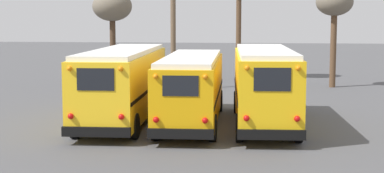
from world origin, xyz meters
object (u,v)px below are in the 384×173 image
(bare_tree_0, at_px, (112,9))
(bare_tree_1, at_px, (334,5))
(utility_pole, at_px, (173,16))
(school_bus_0, at_px, (123,82))
(school_bus_2, at_px, (264,84))
(school_bus_1, at_px, (192,87))

(bare_tree_0, bearing_deg, bare_tree_1, 4.44)
(utility_pole, distance_m, bare_tree_0, 4.59)
(school_bus_0, xyz_separation_m, school_bus_2, (6.28, -0.45, 0.04))
(school_bus_0, relative_size, utility_pole, 1.14)
(school_bus_1, bearing_deg, school_bus_0, 173.38)
(school_bus_1, distance_m, utility_pole, 12.64)
(utility_pole, xyz_separation_m, bare_tree_1, (10.40, 2.58, 0.69))
(school_bus_1, distance_m, bare_tree_0, 15.51)
(bare_tree_0, relative_size, bare_tree_1, 0.97)
(school_bus_0, xyz_separation_m, bare_tree_0, (-3.74, 13.06, 3.47))
(bare_tree_1, bearing_deg, school_bus_2, -107.81)
(school_bus_2, relative_size, bare_tree_0, 1.49)
(school_bus_0, bearing_deg, utility_pole, 87.11)
(bare_tree_1, bearing_deg, school_bus_0, -127.73)
(school_bus_0, bearing_deg, bare_tree_0, 105.97)
(bare_tree_0, bearing_deg, school_bus_2, -53.44)
(school_bus_1, bearing_deg, bare_tree_1, 61.69)
(school_bus_2, relative_size, bare_tree_1, 1.44)
(school_bus_1, bearing_deg, bare_tree_0, 117.13)
(school_bus_0, height_order, utility_pole, utility_pole)
(utility_pole, distance_m, bare_tree_1, 10.74)
(school_bus_1, xyz_separation_m, bare_tree_0, (-6.88, 13.43, 3.58))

